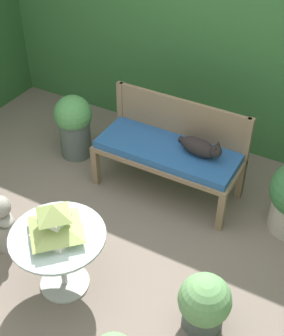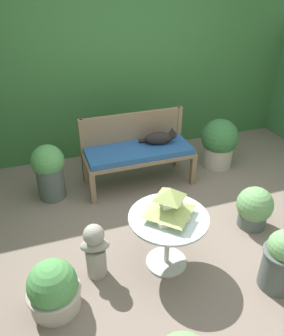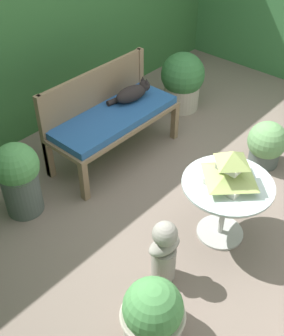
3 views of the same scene
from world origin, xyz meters
name	(u,v)px [view 1 (image 1 of 3)]	position (x,y,z in m)	size (l,w,h in m)	color
ground	(120,269)	(0.00, 0.00, 0.00)	(30.00, 30.00, 0.00)	#75665B
foliage_hedge_back	(244,27)	(0.00, 2.49, 1.10)	(6.40, 1.03, 2.20)	#336633
garden_bench	(168,154)	(-0.11, 1.04, 0.42)	(1.32, 0.54, 0.49)	#7F664C
bench_backrest	(181,123)	(-0.11, 1.29, 0.61)	(1.32, 0.06, 0.85)	#7F664C
cat	(200,147)	(0.18, 1.08, 0.57)	(0.45, 0.23, 0.20)	black
patio_table	(59,246)	(-0.30, -0.32, 0.43)	(0.69, 0.69, 0.54)	#B7B7B2
pagoda_birdhouse	(55,223)	(-0.30, -0.32, 0.67)	(0.36, 0.36, 0.29)	silver
garden_bust	(3,223)	(-0.93, -0.24, 0.28)	(0.28, 0.19, 0.54)	gray
potted_plant_bench_left	(74,124)	(-1.18, 1.09, 0.37)	(0.38, 0.38, 0.67)	#4C5651
potted_plant_bench_right	(204,303)	(0.76, -0.12, 0.22)	(0.37, 0.37, 0.45)	#4C5651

